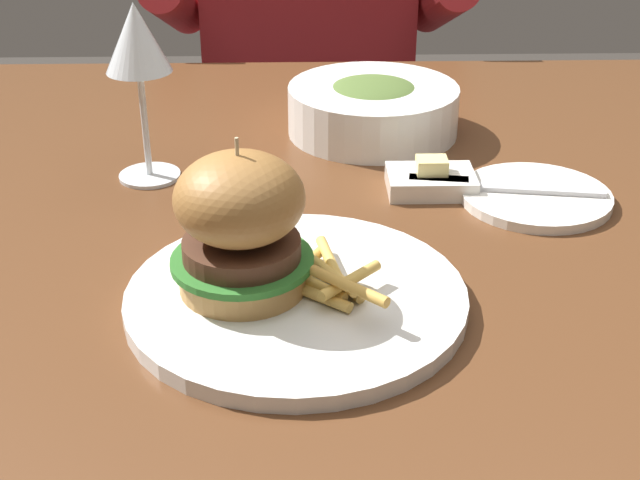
{
  "coord_description": "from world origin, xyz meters",
  "views": [
    {
      "loc": [
        -0.01,
        -0.81,
        1.13
      ],
      "look_at": [
        0.01,
        -0.17,
        0.78
      ],
      "focal_mm": 50.0,
      "sensor_mm": 36.0,
      "label": 1
    }
  ],
  "objects_px": {
    "burger_sandwich": "(241,224)",
    "wine_glass": "(137,46)",
    "diner_person": "(309,111)",
    "table_knife": "(487,186)",
    "soup_bowl": "(373,108)",
    "main_plate": "(296,298)",
    "butter_dish": "(431,180)",
    "bread_plate": "(536,196)"
  },
  "relations": [
    {
      "from": "burger_sandwich",
      "to": "bread_plate",
      "type": "bearing_deg",
      "value": 32.92
    },
    {
      "from": "burger_sandwich",
      "to": "wine_glass",
      "type": "relative_size",
      "value": 0.7
    },
    {
      "from": "wine_glass",
      "to": "bread_plate",
      "type": "xyz_separation_m",
      "value": [
        0.4,
        -0.07,
        -0.14
      ]
    },
    {
      "from": "main_plate",
      "to": "soup_bowl",
      "type": "distance_m",
      "value": 0.39
    },
    {
      "from": "diner_person",
      "to": "table_knife",
      "type": "bearing_deg",
      "value": -77.08
    },
    {
      "from": "main_plate",
      "to": "soup_bowl",
      "type": "xyz_separation_m",
      "value": [
        0.09,
        0.38,
        0.02
      ]
    },
    {
      "from": "bread_plate",
      "to": "butter_dish",
      "type": "bearing_deg",
      "value": 165.25
    },
    {
      "from": "burger_sandwich",
      "to": "table_knife",
      "type": "bearing_deg",
      "value": 39.1
    },
    {
      "from": "wine_glass",
      "to": "table_knife",
      "type": "xyz_separation_m",
      "value": [
        0.35,
        -0.06,
        -0.13
      ]
    },
    {
      "from": "burger_sandwich",
      "to": "wine_glass",
      "type": "height_order",
      "value": "wine_glass"
    },
    {
      "from": "main_plate",
      "to": "diner_person",
      "type": "xyz_separation_m",
      "value": [
        0.02,
        0.94,
        -0.18
      ]
    },
    {
      "from": "table_knife",
      "to": "soup_bowl",
      "type": "bearing_deg",
      "value": 118.78
    },
    {
      "from": "burger_sandwich",
      "to": "main_plate",
      "type": "bearing_deg",
      "value": -8.31
    },
    {
      "from": "butter_dish",
      "to": "soup_bowl",
      "type": "xyz_separation_m",
      "value": [
        -0.05,
        0.16,
        0.02
      ]
    },
    {
      "from": "wine_glass",
      "to": "soup_bowl",
      "type": "distance_m",
      "value": 0.3
    },
    {
      "from": "table_knife",
      "to": "bread_plate",
      "type": "bearing_deg",
      "value": -8.66
    },
    {
      "from": "soup_bowl",
      "to": "diner_person",
      "type": "bearing_deg",
      "value": 97.09
    },
    {
      "from": "table_knife",
      "to": "soup_bowl",
      "type": "xyz_separation_m",
      "value": [
        -0.1,
        0.18,
        0.02
      ]
    },
    {
      "from": "burger_sandwich",
      "to": "diner_person",
      "type": "bearing_deg",
      "value": 86.1
    },
    {
      "from": "bread_plate",
      "to": "diner_person",
      "type": "distance_m",
      "value": 0.81
    },
    {
      "from": "butter_dish",
      "to": "diner_person",
      "type": "relative_size",
      "value": 0.08
    },
    {
      "from": "bread_plate",
      "to": "soup_bowl",
      "type": "xyz_separation_m",
      "value": [
        -0.15,
        0.19,
        0.03
      ]
    },
    {
      "from": "main_plate",
      "to": "bread_plate",
      "type": "height_order",
      "value": "main_plate"
    },
    {
      "from": "soup_bowl",
      "to": "diner_person",
      "type": "distance_m",
      "value": 0.6
    },
    {
      "from": "table_knife",
      "to": "butter_dish",
      "type": "xyz_separation_m",
      "value": [
        -0.05,
        0.02,
        -0.0
      ]
    },
    {
      "from": "table_knife",
      "to": "main_plate",
      "type": "bearing_deg",
      "value": -134.27
    },
    {
      "from": "butter_dish",
      "to": "diner_person",
      "type": "bearing_deg",
      "value": 99.17
    },
    {
      "from": "wine_glass",
      "to": "table_knife",
      "type": "height_order",
      "value": "wine_glass"
    },
    {
      "from": "main_plate",
      "to": "burger_sandwich",
      "type": "xyz_separation_m",
      "value": [
        -0.04,
        0.01,
        0.06
      ]
    },
    {
      "from": "wine_glass",
      "to": "butter_dish",
      "type": "height_order",
      "value": "wine_glass"
    },
    {
      "from": "diner_person",
      "to": "main_plate",
      "type": "bearing_deg",
      "value": -91.28
    },
    {
      "from": "bread_plate",
      "to": "burger_sandwich",
      "type": "bearing_deg",
      "value": -147.08
    },
    {
      "from": "bread_plate",
      "to": "diner_person",
      "type": "xyz_separation_m",
      "value": [
        -0.22,
        0.75,
        -0.18
      ]
    },
    {
      "from": "bread_plate",
      "to": "butter_dish",
      "type": "xyz_separation_m",
      "value": [
        -0.1,
        0.03,
        0.01
      ]
    },
    {
      "from": "butter_dish",
      "to": "diner_person",
      "type": "height_order",
      "value": "diner_person"
    },
    {
      "from": "main_plate",
      "to": "bread_plate",
      "type": "relative_size",
      "value": 1.84
    },
    {
      "from": "butter_dish",
      "to": "diner_person",
      "type": "distance_m",
      "value": 0.76
    },
    {
      "from": "burger_sandwich",
      "to": "butter_dish",
      "type": "xyz_separation_m",
      "value": [
        0.18,
        0.21,
        -0.06
      ]
    },
    {
      "from": "table_knife",
      "to": "butter_dish",
      "type": "relative_size",
      "value": 2.19
    },
    {
      "from": "burger_sandwich",
      "to": "soup_bowl",
      "type": "xyz_separation_m",
      "value": [
        0.13,
        0.38,
        -0.04
      ]
    },
    {
      "from": "bread_plate",
      "to": "butter_dish",
      "type": "relative_size",
      "value": 1.69
    },
    {
      "from": "main_plate",
      "to": "wine_glass",
      "type": "relative_size",
      "value": 1.49
    }
  ]
}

